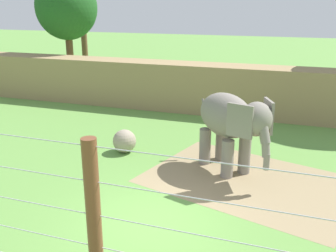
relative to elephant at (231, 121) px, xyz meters
name	(u,v)px	position (x,y,z in m)	size (l,w,h in m)	color
ground_plane	(153,221)	(-1.28, -3.82, -1.77)	(120.00, 120.00, 0.00)	#609342
dirt_patch	(247,180)	(0.72, -0.57, -1.76)	(6.23, 4.42, 0.01)	#937F5B
embankment_wall	(229,90)	(-1.28, 7.04, -0.53)	(36.00, 1.80, 2.47)	#997F56
elephant	(231,121)	(0.00, 0.00, 0.00)	(3.06, 2.94, 2.67)	gray
enrichment_ball	(124,141)	(-4.05, 0.41, -1.33)	(0.88, 0.88, 0.88)	gray
cable_fence	(92,225)	(-1.27, -6.78, -0.10)	(10.36, 0.27, 3.32)	brown
tree_behind_wall	(66,8)	(-11.91, 9.24, 3.36)	(3.75, 3.75, 7.14)	brown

